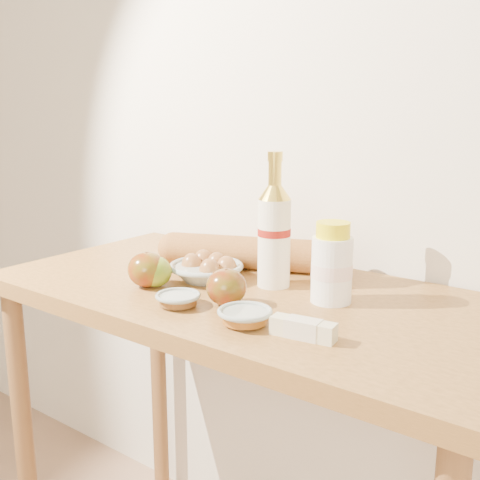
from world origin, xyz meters
name	(u,v)px	position (x,y,z in m)	size (l,w,h in m)	color
back_wall	(326,106)	(0.00, 1.51, 1.30)	(3.50, 0.02, 2.60)	#EEE4CF
table	(248,341)	(0.00, 1.18, 0.78)	(1.20, 0.60, 0.90)	#AA7637
bourbon_bottle	(274,233)	(0.03, 1.24, 1.02)	(0.10, 0.10, 0.31)	white
cream_bottle	(332,265)	(0.19, 1.22, 0.98)	(0.09, 0.09, 0.17)	white
egg_bowl	(207,269)	(-0.12, 1.18, 0.93)	(0.20, 0.20, 0.06)	#98A6A1
baguette	(252,253)	(-0.09, 1.32, 0.94)	(0.49, 0.27, 0.08)	#AB6F34
apple_yellowgreen	(155,271)	(-0.18, 1.07, 0.94)	(0.09, 0.09, 0.07)	olive
apple_redgreen_front	(147,269)	(-0.20, 1.06, 0.94)	(0.12, 0.12, 0.08)	#8E070A
apple_redgreen_right	(226,287)	(0.03, 1.07, 0.94)	(0.11, 0.11, 0.08)	maroon
sugar_bowl	(178,299)	(-0.05, 1.00, 0.91)	(0.11, 0.11, 0.03)	#8F9C96
syrup_bowl	(245,316)	(0.12, 1.00, 0.92)	(0.13, 0.13, 0.03)	#94A29C
butter_stick	(303,329)	(0.25, 1.01, 0.92)	(0.12, 0.05, 0.04)	beige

